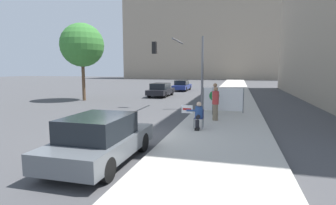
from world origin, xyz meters
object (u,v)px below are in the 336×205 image
Objects in this scene: seated_protester at (198,114)px; protest_banner at (223,99)px; traffic_light_pole at (182,59)px; parked_car_curbside at (101,139)px; street_tree_near_curb at (82,45)px; car_on_road_nearest at (161,90)px; jogger_on_sidewalk at (215,103)px; pedestrian_behind at (215,98)px; car_on_road_midblock at (182,85)px.

protest_banner is (0.82, 4.82, 0.16)m from seated_protester.
traffic_light_pole is 1.19× the size of parked_car_curbside.
parked_car_curbside is 17.22m from street_tree_near_curb.
parked_car_curbside is at bearing -107.68° from protest_banner.
car_on_road_nearest is (-6.75, 9.32, -0.25)m from protest_banner.
street_tree_near_curb is at bearing -138.38° from car_on_road_nearest.
pedestrian_behind is at bearing -118.97° from jogger_on_sidewalk.
jogger_on_sidewalk is at bearing -73.27° from car_on_road_midblock.
parked_car_curbside is (-0.11, -11.27, -2.78)m from traffic_light_pole.
parked_car_curbside is (-2.83, -6.83, -0.31)m from jogger_on_sidewalk.
seated_protester is 22.37m from car_on_road_midblock.
traffic_light_pole reaches higher than car_on_road_nearest.
car_on_road_nearest is (-6.53, 12.05, -0.33)m from jogger_on_sidewalk.
seated_protester is 3.96m from pedestrian_behind.
traffic_light_pole is 11.60m from parked_car_curbside.
pedestrian_behind is 13.63m from street_tree_near_curb.
parked_car_curbside is 19.24m from car_on_road_nearest.
street_tree_near_curb is at bearing 161.10° from protest_banner.
jogger_on_sidewalk is 5.76m from traffic_light_pole.
car_on_road_nearest reaches higher than car_on_road_midblock.
protest_banner is 0.61× the size of parked_car_curbside.
jogger_on_sidewalk is 2.74m from protest_banner.
car_on_road_midblock is at bearing 85.29° from car_on_road_nearest.
protest_banner reaches higher than seated_protester.
jogger_on_sidewalk is 13.71m from car_on_road_nearest.
car_on_road_midblock is at bearing 109.90° from protest_banner.
jogger_on_sidewalk is 0.36× the size of traffic_light_pole.
seated_protester is at bearing -67.23° from car_on_road_nearest.
traffic_light_pole is at bearing 89.42° from parked_car_curbside.
traffic_light_pole is at bearing 122.85° from seated_protester.
traffic_light_pole reaches higher than car_on_road_midblock.
traffic_light_pole is 8.97m from car_on_road_nearest.
car_on_road_nearest is at bearing 127.66° from seated_protester.
pedestrian_behind is 0.45× the size of parked_car_curbside.
jogger_on_sidewalk is (0.60, 2.08, 0.25)m from seated_protester.
protest_banner is at bearing -70.10° from car_on_road_midblock.
jogger_on_sidewalk is 0.26× the size of street_tree_near_curb.
car_on_road_nearest is at bearing 125.91° from protest_banner.
pedestrian_behind reaches higher than jogger_on_sidewalk.
protest_banner reaches higher than parked_car_curbside.
jogger_on_sidewalk is at bearing -94.58° from protest_banner.
jogger_on_sidewalk is 7.39m from parked_car_curbside.
traffic_light_pole is (-2.71, 4.44, 2.48)m from jogger_on_sidewalk.
protest_banner is 17.99m from car_on_road_midblock.
seated_protester is 0.26× the size of car_on_road_nearest.
pedestrian_behind is at bearing 98.87° from seated_protester.
pedestrian_behind reaches higher than seated_protester.
pedestrian_behind is at bearing -45.78° from traffic_light_pole.
jogger_on_sidewalk is at bearing 88.86° from seated_protester.
protest_banner is 13.73m from street_tree_near_curb.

